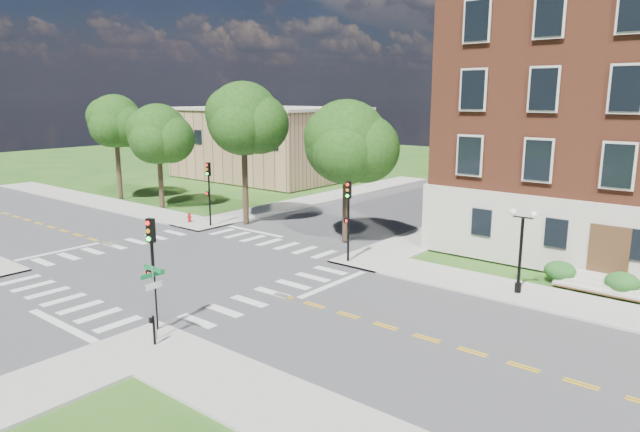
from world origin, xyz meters
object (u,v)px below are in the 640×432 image
Objects in this scene: twin_lamp_west at (521,246)px; traffic_signal_ne at (348,211)px; push_button_post at (153,329)px; fire_hydrant at (189,218)px; traffic_signal_nw at (209,186)px; traffic_signal_se at (152,260)px; street_sign_pole at (154,288)px.

traffic_signal_ne is at bearing -174.62° from twin_lamp_west.
fire_hydrant is (-16.91, 15.04, -0.33)m from push_button_post.
traffic_signal_ne is at bearing -4.22° from traffic_signal_nw.
traffic_signal_nw is at bearing 175.78° from traffic_signal_ne.
push_button_post is (14.68, -15.26, -2.39)m from traffic_signal_nw.
traffic_signal_nw is at bearing 133.30° from traffic_signal_se.
twin_lamp_west is 17.48m from street_sign_pole.
street_sign_pole is 2.58× the size of push_button_post.
traffic_signal_ne is at bearing 93.91° from push_button_post.
street_sign_pole is at bearing 133.35° from push_button_post.
push_button_post is at bearing -86.09° from traffic_signal_ne.
fire_hydrant is at bearing -174.46° from traffic_signal_nw.
traffic_signal_nw reaches higher than fire_hydrant.
traffic_signal_ne is at bearing 89.04° from traffic_signal_se.
street_sign_pole is at bearing -34.68° from traffic_signal_se.
fire_hydrant is (-15.72, 14.09, -2.72)m from traffic_signal_se.
traffic_signal_se is 1.55× the size of street_sign_pole.
traffic_signal_nw is at bearing 179.81° from twin_lamp_west.
traffic_signal_ne and traffic_signal_nw have the same top height.
push_button_post is (0.97, -14.25, -2.39)m from traffic_signal_ne.
street_sign_pole is at bearing -46.09° from traffic_signal_nw.
traffic_signal_se is 1.00× the size of traffic_signal_nw.
traffic_signal_ne reaches higher than twin_lamp_west.
traffic_signal_se is 1.13× the size of twin_lamp_west.
push_button_post is 22.64m from fire_hydrant.
twin_lamp_west is 17.69m from push_button_post.
push_button_post is at bearing -38.40° from traffic_signal_se.
traffic_signal_se is at bearing -90.96° from traffic_signal_ne.
push_button_post is (1.20, -0.95, -2.39)m from traffic_signal_se.
traffic_signal_nw reaches higher than street_sign_pole.
push_button_post is at bearing -120.46° from twin_lamp_west.
street_sign_pole is 1.59m from push_button_post.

